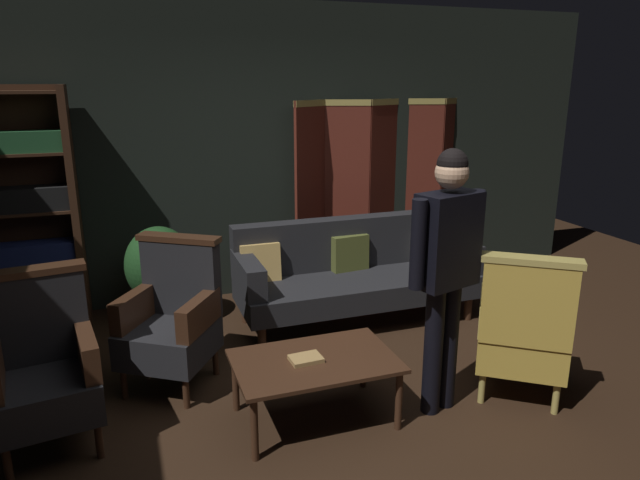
# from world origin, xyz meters

# --- Properties ---
(ground_plane) EXTENTS (10.00, 10.00, 0.00)m
(ground_plane) POSITION_xyz_m (0.00, 0.00, 0.00)
(ground_plane) COLOR black
(back_wall) EXTENTS (7.20, 0.10, 2.80)m
(back_wall) POSITION_xyz_m (0.00, 2.45, 1.40)
(back_wall) COLOR black
(back_wall) RESTS_ON ground_plane
(folding_screen) EXTENTS (2.10, 0.42, 1.90)m
(folding_screen) POSITION_xyz_m (1.26, 2.35, 0.99)
(folding_screen) COLOR #5B2319
(folding_screen) RESTS_ON ground_plane
(bookshelf) EXTENTS (0.90, 0.32, 2.05)m
(bookshelf) POSITION_xyz_m (-2.15, 2.19, 1.06)
(bookshelf) COLOR #382114
(bookshelf) RESTS_ON ground_plane
(velvet_couch) EXTENTS (2.12, 0.78, 0.88)m
(velvet_couch) POSITION_xyz_m (0.55, 1.45, 0.45)
(velvet_couch) COLOR #382114
(velvet_couch) RESTS_ON ground_plane
(coffee_table) EXTENTS (1.00, 0.64, 0.42)m
(coffee_table) POSITION_xyz_m (-0.31, 0.02, 0.37)
(coffee_table) COLOR #382114
(coffee_table) RESTS_ON ground_plane
(armchair_gilt_accent) EXTENTS (0.81, 0.81, 1.04)m
(armchair_gilt_accent) POSITION_xyz_m (1.09, -0.17, 0.49)
(armchair_gilt_accent) COLOR tan
(armchair_gilt_accent) RESTS_ON ground_plane
(armchair_wing_left) EXTENTS (0.66, 0.65, 1.04)m
(armchair_wing_left) POSITION_xyz_m (-1.86, 0.33, 0.49)
(armchair_wing_left) COLOR #382114
(armchair_wing_left) RESTS_ON ground_plane
(armchair_wing_right) EXTENTS (0.80, 0.80, 1.04)m
(armchair_wing_right) POSITION_xyz_m (-1.09, 0.80, 0.49)
(armchair_wing_right) COLOR #382114
(armchair_wing_right) RESTS_ON ground_plane
(standing_figure) EXTENTS (0.57, 0.31, 1.70)m
(standing_figure) POSITION_xyz_m (0.50, -0.12, 1.03)
(standing_figure) COLOR black
(standing_figure) RESTS_ON ground_plane
(potted_plant) EXTENTS (0.58, 0.58, 0.88)m
(potted_plant) POSITION_xyz_m (-1.09, 1.88, 0.51)
(potted_plant) COLOR brown
(potted_plant) RESTS_ON ground_plane
(book_tan_leather) EXTENTS (0.20, 0.15, 0.03)m
(book_tan_leather) POSITION_xyz_m (-0.37, 0.02, 0.43)
(book_tan_leather) COLOR #9E7A47
(book_tan_leather) RESTS_ON coffee_table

